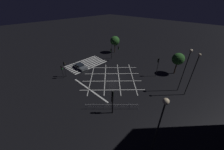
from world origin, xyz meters
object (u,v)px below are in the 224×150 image
at_px(street_lamp_east, 187,62).
at_px(street_tree_near, 178,59).
at_px(traffic_light_sw_main, 111,52).
at_px(street_tree_far, 115,41).
at_px(traffic_light_ne_cross, 112,101).
at_px(traffic_light_nw_cross, 158,64).
at_px(traffic_light_ne_main, 113,98).
at_px(street_lamp_west, 194,69).
at_px(waiting_car, 80,66).
at_px(traffic_light_se_cross, 62,69).
at_px(traffic_light_se_main, 64,66).
at_px(street_lamp_far, 159,123).
at_px(traffic_light_sw_cross, 115,49).

relative_size(street_lamp_east, street_tree_near, 1.64).
xyz_separation_m(traffic_light_sw_main, street_tree_far, (-4.92, -3.07, 1.53)).
height_order(traffic_light_ne_cross, street_tree_far, street_tree_far).
bearing_deg(traffic_light_nw_cross, street_lamp_east, 161.46).
height_order(traffic_light_nw_cross, street_lamp_east, street_lamp_east).
xyz_separation_m(traffic_light_ne_main, street_lamp_west, (-12.58, 6.74, 2.37)).
bearing_deg(waiting_car, street_lamp_west, 18.60).
bearing_deg(street_tree_near, traffic_light_se_cross, -41.20).
bearing_deg(traffic_light_se_main, traffic_light_se_cross, -160.37).
bearing_deg(street_lamp_west, street_lamp_far, 3.58).
distance_m(street_lamp_east, waiting_car, 23.85).
bearing_deg(waiting_car, traffic_light_ne_cross, -16.54).
relative_size(traffic_light_se_cross, street_lamp_west, 0.39).
height_order(street_lamp_east, street_tree_near, street_lamp_east).
bearing_deg(street_lamp_east, traffic_light_ne_cross, -22.04).
xyz_separation_m(traffic_light_nw_cross, traffic_light_ne_cross, (15.05, 0.45, -0.82)).
distance_m(traffic_light_nw_cross, street_tree_near, 5.08).
xyz_separation_m(street_lamp_west, street_tree_near, (-6.68, -4.50, -1.67)).
bearing_deg(street_lamp_far, traffic_light_nw_cross, -154.69).
distance_m(traffic_light_nw_cross, street_lamp_far, 19.20).
xyz_separation_m(traffic_light_ne_cross, traffic_light_se_cross, (0.38, -15.02, -0.07)).
bearing_deg(street_lamp_west, traffic_light_ne_cross, -28.01).
height_order(traffic_light_sw_main, street_lamp_west, street_lamp_west).
bearing_deg(traffic_light_ne_main, traffic_light_sw_cross, 41.67).
bearing_deg(waiting_car, traffic_light_nw_cross, 32.60).
height_order(street_tree_near, waiting_car, street_tree_near).
bearing_deg(street_tree_near, waiting_car, -52.15).
relative_size(street_lamp_west, street_lamp_far, 0.91).
xyz_separation_m(traffic_light_se_main, street_tree_near, (-18.90, 17.52, 1.06)).
distance_m(traffic_light_nw_cross, traffic_light_ne_main, 15.00).
xyz_separation_m(traffic_light_nw_cross, street_lamp_west, (2.41, 7.18, 2.26)).
bearing_deg(traffic_light_ne_cross, street_lamp_east, -112.04).
height_order(traffic_light_se_main, street_tree_near, street_tree_near).
xyz_separation_m(street_lamp_west, street_tree_far, (-6.94, -24.49, -1.56)).
distance_m(traffic_light_ne_cross, street_lamp_east, 14.63).
relative_size(street_lamp_east, street_lamp_west, 1.03).
xyz_separation_m(traffic_light_se_main, street_lamp_west, (-12.22, 22.02, 2.72)).
xyz_separation_m(traffic_light_ne_cross, street_lamp_west, (-12.64, 6.72, 3.08)).
bearing_deg(traffic_light_nw_cross, street_lamp_far, 115.31).
bearing_deg(street_lamp_east, street_tree_far, -105.66).
bearing_deg(street_tree_far, waiting_car, 5.39).
height_order(traffic_light_ne_main, traffic_light_sw_main, traffic_light_ne_main).
height_order(traffic_light_ne_cross, street_lamp_far, street_lamp_far).
height_order(traffic_light_se_main, waiting_car, traffic_light_se_main).
height_order(traffic_light_sw_main, street_tree_near, street_tree_near).
distance_m(street_lamp_west, street_lamp_far, 14.77).
relative_size(traffic_light_se_main, street_tree_near, 0.74).
xyz_separation_m(traffic_light_ne_main, street_lamp_far, (2.13, 7.66, 3.28)).
bearing_deg(street_lamp_east, traffic_light_se_cross, -56.43).
distance_m(traffic_light_nw_cross, street_lamp_east, 6.74).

